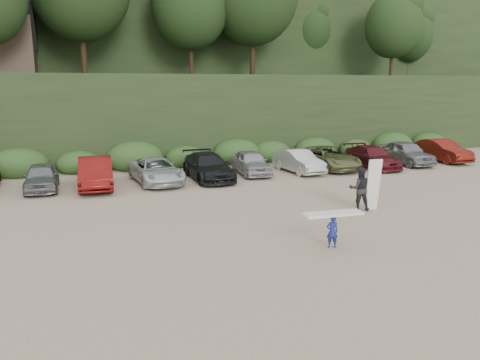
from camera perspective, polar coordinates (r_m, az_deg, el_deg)
name	(u,v)px	position (r m, az deg, el deg)	size (l,w,h in m)	color
ground	(248,231)	(17.44, 0.95, -6.24)	(120.00, 120.00, 0.00)	tan
hillside_backdrop	(122,26)	(52.07, -14.24, 17.76)	(90.00, 41.50, 28.00)	black
parked_cars	(176,168)	(26.46, -7.80, 1.47)	(39.46, 6.17, 1.58)	#AAA9AE
child_surfer	(333,224)	(15.80, 11.22, -5.26)	(2.05, 0.71, 1.21)	navy
adult_surfer	(361,188)	(20.72, 14.52, -0.98)	(1.40, 1.00, 2.23)	black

